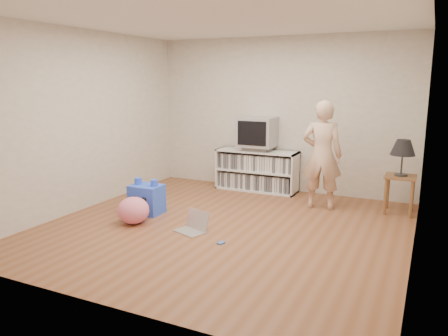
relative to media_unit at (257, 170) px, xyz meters
name	(u,v)px	position (x,y,z in m)	size (l,w,h in m)	color
ground	(224,227)	(0.34, -2.04, -0.35)	(4.50, 4.50, 0.00)	brown
walls	(224,128)	(0.34, -2.04, 0.95)	(4.52, 4.52, 2.60)	beige
ceiling	(224,18)	(0.34, -2.04, 2.25)	(4.50, 4.50, 0.01)	white
media_unit	(257,170)	(0.00, 0.00, 0.00)	(1.40, 0.45, 0.70)	white
dvd_deck	(257,148)	(0.00, -0.02, 0.39)	(0.45, 0.35, 0.07)	gray
crt_tv	(257,132)	(0.00, -0.02, 0.67)	(0.60, 0.53, 0.50)	#98989D
side_table	(400,185)	(2.33, -0.39, 0.07)	(0.42, 0.42, 0.55)	brown
table_lamp	(403,148)	(2.33, -0.39, 0.59)	(0.34, 0.34, 0.52)	#333333
person	(322,155)	(1.25, -0.62, 0.45)	(0.59, 0.38, 1.61)	beige
laptop	(194,226)	(0.05, -2.33, -0.28)	(0.45, 0.40, 0.26)	silver
playing_cards	(221,243)	(0.55, -2.58, -0.34)	(0.07, 0.09, 0.02)	#486EC0
plush_blue	(147,199)	(-0.93, -1.96, -0.13)	(0.44, 0.39, 0.51)	#2B55FF
plush_pink	(133,210)	(-0.82, -2.41, -0.17)	(0.42, 0.42, 0.36)	pink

